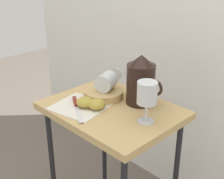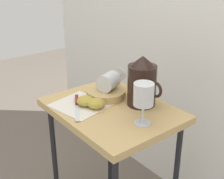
% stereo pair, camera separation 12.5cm
% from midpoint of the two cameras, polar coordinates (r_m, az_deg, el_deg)
% --- Properties ---
extents(curtain_drape, '(2.40, 0.03, 1.98)m').
position_cam_midpoint_polar(curtain_drape, '(1.53, 11.03, 12.92)').
color(curtain_drape, white).
rests_on(curtain_drape, ground_plane).
extents(table, '(0.54, 0.42, 0.68)m').
position_cam_midpoint_polar(table, '(1.32, -2.72, -6.33)').
color(table, tan).
rests_on(table, ground_plane).
extents(linen_napkin, '(0.24, 0.23, 0.00)m').
position_cam_midpoint_polar(linen_napkin, '(1.29, -8.70, -3.20)').
color(linen_napkin, silver).
rests_on(linen_napkin, table).
extents(basket_tray, '(0.17, 0.17, 0.03)m').
position_cam_midpoint_polar(basket_tray, '(1.36, -4.17, -0.83)').
color(basket_tray, tan).
rests_on(basket_tray, table).
extents(pitcher, '(0.17, 0.12, 0.21)m').
position_cam_midpoint_polar(pitcher, '(1.28, 2.57, 0.98)').
color(pitcher, black).
rests_on(pitcher, table).
extents(wine_glass_upright, '(0.08, 0.08, 0.16)m').
position_cam_midpoint_polar(wine_glass_upright, '(1.12, 3.34, -1.10)').
color(wine_glass_upright, silver).
rests_on(wine_glass_upright, table).
extents(wine_glass_tipped_near, '(0.12, 0.16, 0.08)m').
position_cam_midpoint_polar(wine_glass_tipped_near, '(1.34, -3.67, 1.45)').
color(wine_glass_tipped_near, silver).
rests_on(wine_glass_tipped_near, basket_tray).
extents(apple_half_left, '(0.07, 0.07, 0.04)m').
position_cam_midpoint_polar(apple_half_left, '(1.28, -7.77, -2.38)').
color(apple_half_left, '#B29938').
rests_on(apple_half_left, linen_napkin).
extents(apple_half_right, '(0.07, 0.07, 0.04)m').
position_cam_midpoint_polar(apple_half_right, '(1.26, -5.73, -2.77)').
color(apple_half_right, '#B29938').
rests_on(apple_half_right, linen_napkin).
extents(knife, '(0.20, 0.13, 0.01)m').
position_cam_midpoint_polar(knife, '(1.29, -9.36, -2.98)').
color(knife, silver).
rests_on(knife, linen_napkin).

